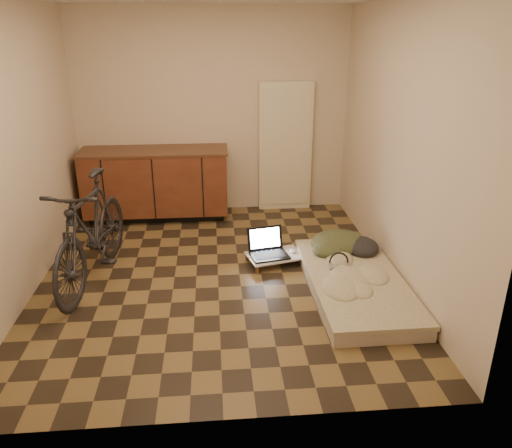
{
  "coord_description": "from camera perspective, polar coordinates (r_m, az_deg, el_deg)",
  "views": [
    {
      "loc": [
        -0.01,
        -4.52,
        2.38
      ],
      "look_at": [
        0.39,
        -0.0,
        0.55
      ],
      "focal_mm": 35.0,
      "sensor_mm": 36.0,
      "label": 1
    }
  ],
  "objects": [
    {
      "name": "lap_desk",
      "position": [
        5.31,
        2.17,
        -3.66
      ],
      "size": [
        0.65,
        0.51,
        0.1
      ],
      "rotation": [
        0.0,
        0.0,
        0.26
      ],
      "color": "brown",
      "rests_on": "ground"
    },
    {
      "name": "room_shell",
      "position": [
        4.65,
        -4.83,
        8.46
      ],
      "size": [
        3.5,
        4.0,
        2.6
      ],
      "color": "brown",
      "rests_on": "ground"
    },
    {
      "name": "bicycle",
      "position": [
        5.01,
        -18.42,
        -0.21
      ],
      "size": [
        0.8,
        1.87,
        1.17
      ],
      "primitive_type": "imported",
      "rotation": [
        0.0,
        0.0,
        -0.15
      ],
      "color": "black",
      "rests_on": "ground"
    },
    {
      "name": "appliance_panel",
      "position": [
        6.71,
        3.37,
        8.76
      ],
      "size": [
        0.7,
        0.1,
        1.7
      ],
      "primitive_type": "cube",
      "color": "#F0E6BD",
      "rests_on": "ground"
    },
    {
      "name": "clothing_pile",
      "position": [
        5.35,
        10.14,
        -1.5
      ],
      "size": [
        0.63,
        0.52,
        0.25
      ],
      "primitive_type": null,
      "rotation": [
        0.0,
        0.0,
        0.01
      ],
      "color": "#3A4025",
      "rests_on": "futon"
    },
    {
      "name": "mouse",
      "position": [
        5.37,
        4.18,
        -3.08
      ],
      "size": [
        0.1,
        0.11,
        0.03
      ],
      "primitive_type": "ellipsoid",
      "rotation": [
        0.0,
        0.0,
        0.47
      ],
      "color": "silver",
      "rests_on": "lap_desk"
    },
    {
      "name": "laptop",
      "position": [
        5.29,
        1.38,
        -2.96
      ],
      "size": [
        0.44,
        0.41,
        0.26
      ],
      "rotation": [
        0.0,
        0.0,
        0.2
      ],
      "color": "black",
      "rests_on": "lap_desk"
    },
    {
      "name": "headphones",
      "position": [
        4.94,
        9.44,
        -4.21
      ],
      "size": [
        0.22,
        0.2,
        0.14
      ],
      "primitive_type": null,
      "rotation": [
        0.0,
        0.0,
        0.01
      ],
      "color": "black",
      "rests_on": "futon"
    },
    {
      "name": "cabinets",
      "position": [
        6.55,
        -11.33,
        4.57
      ],
      "size": [
        1.84,
        0.62,
        0.91
      ],
      "color": "black",
      "rests_on": "ground"
    },
    {
      "name": "futon",
      "position": [
        4.88,
        11.25,
        -6.66
      ],
      "size": [
        0.87,
        1.8,
        0.15
      ],
      "rotation": [
        0.0,
        0.0,
        0.01
      ],
      "color": "#C0B099",
      "rests_on": "ground"
    }
  ]
}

